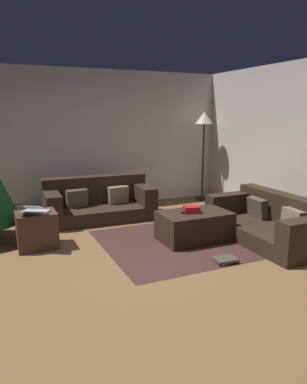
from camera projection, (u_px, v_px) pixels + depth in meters
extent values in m
plane|color=brown|center=(128.00, 270.00, 4.26)|extent=(6.40, 6.40, 0.00)
cube|color=silver|center=(69.00, 140.00, 6.79)|extent=(6.40, 0.12, 2.60)
cube|color=#332319|center=(100.00, 213.00, 6.26)|extent=(1.85, 0.91, 0.23)
cube|color=#332319|center=(95.00, 189.00, 6.46)|extent=(1.83, 0.30, 0.48)
cube|color=#332319|center=(143.00, 194.00, 6.50)|extent=(0.27, 0.85, 0.31)
cube|color=#332319|center=(52.00, 202.00, 5.91)|extent=(0.27, 0.85, 0.31)
cube|color=#8C7A5B|center=(118.00, 195.00, 6.44)|extent=(0.37, 0.18, 0.31)
cube|color=brown|center=(77.00, 198.00, 6.17)|extent=(0.38, 0.21, 0.31)
cube|color=#332319|center=(265.00, 233.00, 5.23)|extent=(0.92, 1.82, 0.23)
cube|color=#332319|center=(285.00, 208.00, 5.30)|extent=(0.25, 1.82, 0.41)
cube|color=#332319|center=(233.00, 203.00, 5.88)|extent=(0.92, 0.24, 0.31)
cube|color=#8C7A5B|center=(293.00, 220.00, 4.91)|extent=(0.16, 0.37, 0.30)
cube|color=brown|center=(257.00, 208.00, 5.56)|extent=(0.18, 0.37, 0.31)
cube|color=#332319|center=(194.00, 226.00, 5.24)|extent=(0.99, 0.63, 0.41)
cube|color=red|center=(191.00, 209.00, 5.16)|extent=(0.26, 0.23, 0.09)
cube|color=black|center=(184.00, 212.00, 5.18)|extent=(0.13, 0.16, 0.02)
cube|color=#4C3323|center=(37.00, 230.00, 4.93)|extent=(0.52, 0.44, 0.49)
cube|color=silver|center=(36.00, 212.00, 4.88)|extent=(0.41, 0.37, 0.02)
cube|color=black|center=(30.00, 206.00, 4.70)|extent=(0.41, 0.36, 0.10)
cube|color=#4C423D|center=(225.00, 262.00, 4.46)|extent=(0.28, 0.20, 0.03)
cube|color=#4C423D|center=(225.00, 259.00, 4.46)|extent=(0.29, 0.24, 0.03)
cylinder|color=black|center=(202.00, 199.00, 7.76)|extent=(0.28, 0.28, 0.02)
cylinder|color=black|center=(203.00, 162.00, 7.59)|extent=(0.04, 0.04, 1.58)
cone|color=beige|center=(204.00, 118.00, 7.40)|extent=(0.36, 0.36, 0.24)
cube|color=#422824|center=(194.00, 240.00, 5.28)|extent=(2.60, 2.00, 0.01)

